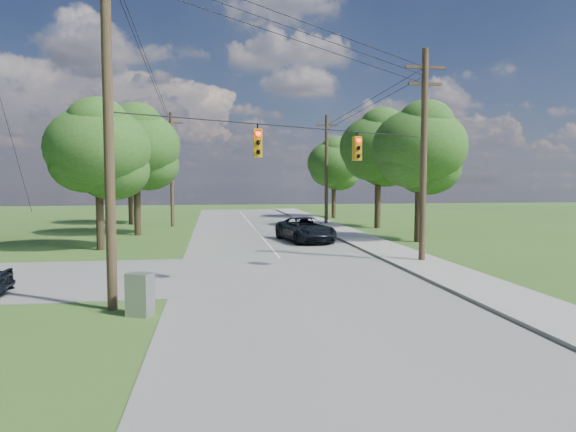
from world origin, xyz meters
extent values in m
plane|color=#35591D|center=(0.00, 0.00, 0.00)|extent=(140.00, 140.00, 0.00)
cube|color=gray|center=(2.00, 5.00, 0.01)|extent=(10.00, 100.00, 0.03)
cube|color=#9C9891|center=(8.70, 5.00, 0.06)|extent=(2.60, 100.00, 0.12)
cylinder|color=#4B3927|center=(-4.60, 0.40, 6.00)|extent=(0.32, 0.32, 12.00)
cylinder|color=#4B3927|center=(8.90, 8.00, 5.25)|extent=(0.32, 0.32, 10.50)
cube|color=#4B3927|center=(8.90, 8.00, 9.60)|extent=(2.00, 0.12, 0.14)
cube|color=#4B3927|center=(8.90, 8.00, 8.80)|extent=(1.70, 0.12, 0.14)
cylinder|color=#4B3927|center=(8.90, 30.00, 5.00)|extent=(0.32, 0.32, 10.00)
cube|color=#4B3927|center=(8.90, 30.00, 9.10)|extent=(2.00, 0.12, 0.14)
cylinder|color=#4B3927|center=(-5.00, 30.00, 5.00)|extent=(0.32, 0.32, 10.00)
cube|color=#4B3927|center=(-5.00, 30.00, 9.10)|extent=(2.00, 0.12, 0.14)
cylinder|color=black|center=(2.15, 4.20, 10.35)|extent=(13.52, 7.63, 1.53)
cylinder|color=black|center=(2.15, 4.20, 9.95)|extent=(13.52, 7.63, 1.53)
cylinder|color=black|center=(2.15, 4.20, 9.55)|extent=(13.52, 7.63, 1.53)
cylinder|color=black|center=(8.90, 19.00, 9.35)|extent=(0.03, 22.00, 0.53)
cylinder|color=black|center=(-4.80, 15.20, 10.10)|extent=(0.43, 29.60, 2.03)
cylinder|color=black|center=(8.90, 19.00, 8.95)|extent=(0.03, 22.00, 0.53)
cylinder|color=black|center=(-4.80, 15.20, 9.70)|extent=(0.43, 29.60, 2.03)
cylinder|color=black|center=(2.15, 4.20, 6.20)|extent=(13.52, 7.63, 0.04)
cube|color=orange|center=(0.26, 3.02, 5.48)|extent=(0.32, 0.22, 1.05)
sphere|color=#FF0C05|center=(0.26, 2.88, 5.83)|extent=(0.17, 0.17, 0.17)
cube|color=orange|center=(0.26, 3.26, 5.48)|extent=(0.32, 0.22, 1.05)
sphere|color=#FF0C05|center=(0.26, 3.40, 5.83)|extent=(0.17, 0.17, 0.17)
cube|color=orange|center=(4.85, 5.60, 5.48)|extent=(0.32, 0.22, 1.05)
sphere|color=#FF0C05|center=(4.85, 5.46, 5.83)|extent=(0.17, 0.17, 0.17)
cube|color=orange|center=(4.85, 5.84, 5.48)|extent=(0.32, 0.22, 1.05)
sphere|color=#FF0C05|center=(4.85, 5.98, 5.83)|extent=(0.17, 0.17, 0.17)
cylinder|color=#403120|center=(-8.00, 15.00, 1.57)|extent=(0.45, 0.45, 3.15)
ellipsoid|color=#244916|center=(-8.00, 15.00, 5.94)|extent=(6.00, 6.00, 4.92)
cylinder|color=#403120|center=(-7.00, 23.00, 1.75)|extent=(0.50, 0.50, 3.50)
ellipsoid|color=#244916|center=(-7.00, 23.00, 6.60)|extent=(6.40, 6.40, 5.25)
cylinder|color=#403120|center=(-9.00, 33.00, 1.66)|extent=(0.48, 0.47, 3.32)
ellipsoid|color=#244916|center=(-9.00, 33.00, 6.27)|extent=(6.00, 6.00, 4.92)
cylinder|color=#403120|center=(12.00, 16.00, 1.66)|extent=(0.48, 0.48, 3.32)
ellipsoid|color=#244916|center=(12.00, 16.00, 6.27)|extent=(6.20, 6.20, 5.08)
cylinder|color=#403120|center=(12.50, 26.00, 1.84)|extent=(0.52, 0.52, 3.67)
ellipsoid|color=#244916|center=(12.50, 26.00, 6.93)|extent=(6.60, 6.60, 5.41)
cylinder|color=#403120|center=(11.50, 38.00, 1.57)|extent=(0.45, 0.45, 3.15)
ellipsoid|color=#244916|center=(11.50, 38.00, 5.94)|extent=(5.80, 5.80, 4.76)
imported|color=black|center=(4.62, 17.12, 0.83)|extent=(3.68, 6.14, 1.60)
cube|color=#94979A|center=(-3.63, -0.49, 0.65)|extent=(0.87, 0.77, 1.31)
camera|label=1|loc=(-1.41, -16.23, 4.09)|focal=32.00mm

